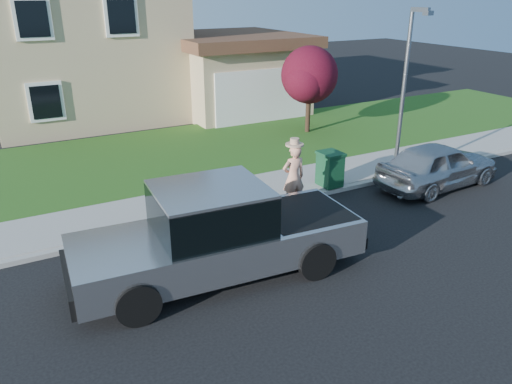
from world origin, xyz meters
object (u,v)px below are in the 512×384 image
woman (294,176)px  trash_bin (330,169)px  pickup_truck (217,235)px  sedan (438,165)px  street_lamp (406,88)px  ornamental_tree (310,78)px

woman → trash_bin: bearing=-155.6°
pickup_truck → trash_bin: (4.91, 2.78, -0.26)m
pickup_truck → trash_bin: size_ratio=6.04×
sedan → trash_bin: size_ratio=3.98×
woman → sedan: woman is taller
sedan → street_lamp: size_ratio=0.80×
trash_bin → street_lamp: 3.21m
woman → ornamental_tree: size_ratio=0.58×
pickup_truck → ornamental_tree: 11.52m
trash_bin → pickup_truck: bearing=-151.4°
woman → trash_bin: size_ratio=1.94×
woman → ornamental_tree: 7.83m
pickup_truck → sedan: 8.06m
trash_bin → street_lamp: (2.23, -0.45, 2.26)m
woman → ornamental_tree: (4.65, 6.14, 1.37)m
woman → sedan: 4.76m
trash_bin → ornamental_tree: bearing=60.9°
pickup_truck → ornamental_tree: size_ratio=1.80×
woman → ornamental_tree: ornamental_tree is taller
woman → street_lamp: size_ratio=0.39×
ornamental_tree → pickup_truck: bearing=-133.5°
sedan → street_lamp: 2.53m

